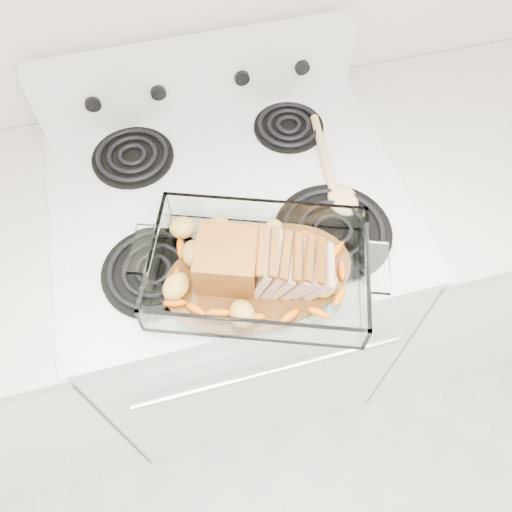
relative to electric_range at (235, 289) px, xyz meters
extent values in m
cube|color=silver|center=(0.00, 0.00, -0.02)|extent=(0.76, 0.65, 0.92)
cube|color=black|center=(0.00, -0.32, -0.03)|extent=(0.65, 0.02, 0.55)
cylinder|color=silver|center=(0.00, -0.36, 0.26)|extent=(0.61, 0.02, 0.02)
cube|color=silver|center=(0.00, 0.00, 0.44)|extent=(0.78, 0.67, 0.02)
cube|color=silver|center=(0.00, 0.29, 0.54)|extent=(0.76, 0.06, 0.18)
cylinder|color=black|center=(-0.19, -0.16, 0.46)|extent=(0.21, 0.21, 0.01)
cylinder|color=black|center=(0.19, -0.16, 0.46)|extent=(0.25, 0.25, 0.01)
cylinder|color=black|center=(-0.19, 0.16, 0.46)|extent=(0.19, 0.19, 0.01)
cylinder|color=black|center=(0.19, 0.16, 0.46)|extent=(0.17, 0.17, 0.01)
cylinder|color=black|center=(-0.25, 0.26, 0.54)|extent=(0.04, 0.02, 0.04)
cylinder|color=black|center=(-0.10, 0.26, 0.54)|extent=(0.04, 0.02, 0.04)
cylinder|color=black|center=(0.10, 0.26, 0.54)|extent=(0.04, 0.02, 0.04)
cylinder|color=black|center=(0.25, 0.26, 0.54)|extent=(0.04, 0.02, 0.04)
cube|color=white|center=(-0.67, 0.00, -0.03)|extent=(0.55, 0.65, 0.90)
cube|color=white|center=(0.66, 0.00, -0.03)|extent=(0.55, 0.65, 0.90)
cube|color=white|center=(0.66, 0.00, 0.43)|extent=(0.58, 0.68, 0.03)
cube|color=white|center=(0.01, -0.23, 0.47)|extent=(0.41, 0.27, 0.01)
cube|color=white|center=(0.01, -0.36, 0.51)|extent=(0.41, 0.01, 0.07)
cube|color=white|center=(0.01, -0.10, 0.51)|extent=(0.41, 0.01, 0.07)
cube|color=white|center=(-0.19, -0.23, 0.51)|extent=(0.01, 0.27, 0.07)
cube|color=white|center=(0.21, -0.23, 0.51)|extent=(0.01, 0.27, 0.07)
cylinder|color=#4E2B0F|center=(0.01, -0.23, 0.47)|extent=(0.24, 0.24, 0.00)
cube|color=brown|center=(-0.05, -0.23, 0.52)|extent=(0.11, 0.11, 0.09)
cube|color=tan|center=(0.01, -0.23, 0.51)|extent=(0.04, 0.11, 0.09)
cube|color=tan|center=(0.04, -0.23, 0.51)|extent=(0.05, 0.11, 0.08)
cube|color=tan|center=(0.06, -0.23, 0.51)|extent=(0.05, 0.10, 0.08)
cube|color=tan|center=(0.08, -0.23, 0.51)|extent=(0.05, 0.10, 0.07)
cube|color=tan|center=(0.10, -0.23, 0.51)|extent=(0.05, 0.10, 0.07)
cube|color=tan|center=(0.12, -0.23, 0.51)|extent=(0.06, 0.10, 0.07)
ellipsoid|color=orange|center=(-0.11, -0.30, 0.48)|extent=(0.05, 0.02, 0.02)
ellipsoid|color=orange|center=(0.11, -0.30, 0.48)|extent=(0.05, 0.02, 0.02)
ellipsoid|color=orange|center=(0.14, -0.21, 0.48)|extent=(0.05, 0.02, 0.02)
ellipsoid|color=orange|center=(-0.12, -0.19, 0.48)|extent=(0.05, 0.02, 0.02)
ellipsoid|color=gold|center=(-0.12, -0.16, 0.49)|extent=(0.05, 0.05, 0.04)
ellipsoid|color=gold|center=(0.03, -0.16, 0.49)|extent=(0.05, 0.05, 0.04)
ellipsoid|color=gold|center=(0.11, -0.25, 0.49)|extent=(0.05, 0.05, 0.04)
cylinder|color=tan|center=(0.24, 0.05, 0.46)|extent=(0.05, 0.24, 0.02)
ellipsoid|color=tan|center=(0.24, -0.09, 0.46)|extent=(0.06, 0.08, 0.02)
camera|label=1|loc=(-0.12, -0.70, 1.32)|focal=35.00mm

